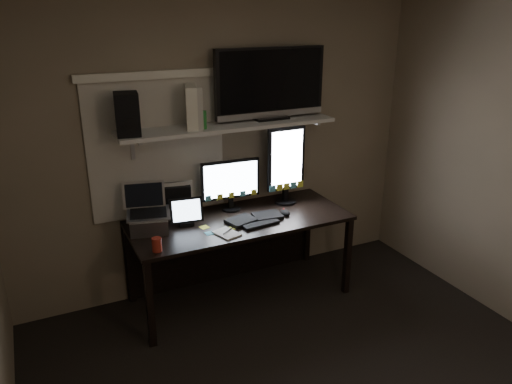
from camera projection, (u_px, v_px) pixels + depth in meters
back_wall at (221, 147)px, 4.23m from camera, size 3.60×0.00×3.60m
window_blinds at (158, 149)px, 3.97m from camera, size 1.10×0.02×1.10m
desk at (234, 233)px, 4.26m from camera, size 1.80×0.75×0.73m
wall_shelf at (229, 126)px, 4.00m from camera, size 1.80×0.35×0.03m
monitor_landscape at (231, 185)px, 4.20m from camera, size 0.51×0.08×0.45m
monitor_portrait at (286, 165)px, 4.32m from camera, size 0.35×0.07×0.69m
keyboard at (254, 218)px, 4.06m from camera, size 0.49×0.23×0.03m
mouse at (285, 212)px, 4.16m from camera, size 0.08×0.11×0.04m
notepad at (227, 233)px, 3.81m from camera, size 0.20×0.23×0.01m
tablet at (186, 212)px, 3.93m from camera, size 0.28×0.15×0.23m
file_sorter at (176, 200)px, 4.07m from camera, size 0.25×0.15×0.30m
laptop at (148, 210)px, 3.80m from camera, size 0.38×0.33×0.36m
cup at (157, 245)px, 3.53m from camera, size 0.08×0.08×0.10m
sticky_notes at (220, 226)px, 3.94m from camera, size 0.29×0.22×0.00m
tv at (270, 84)px, 4.08m from camera, size 0.97×0.18×0.58m
game_console at (191, 107)px, 3.83m from camera, size 0.16×0.28×0.32m
speaker at (127, 114)px, 3.60m from camera, size 0.20×0.23×0.31m
bottles at (198, 120)px, 3.80m from camera, size 0.23×0.08×0.14m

